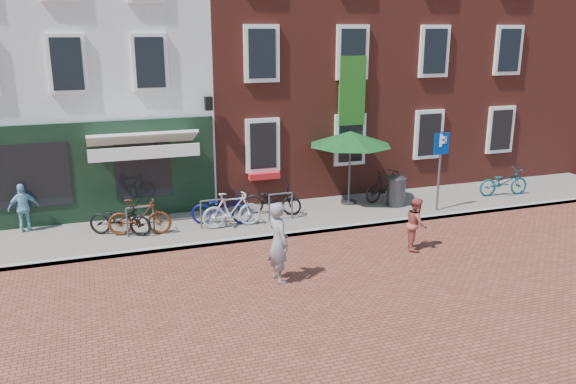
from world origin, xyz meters
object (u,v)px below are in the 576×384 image
object	(u,v)px
parking_sign	(440,157)
cafe_person	(24,208)
woman	(279,242)
boy	(416,224)
bicycle_6	(503,182)
bicycle_0	(120,219)
bicycle_5	(385,186)
parasol	(350,136)
bicycle_2	(222,208)
bicycle_3	(232,210)
bicycle_1	(140,217)
litter_bin	(396,189)
bicycle_4	(273,200)

from	to	relation	value
parking_sign	cafe_person	size ratio (longest dim) A/B	1.82
woman	boy	world-z (taller)	woman
bicycle_6	bicycle_0	bearing A→B (deg)	95.91
parking_sign	boy	distance (m)	3.47
bicycle_5	bicycle_6	xyz separation A→B (m)	(4.07, -0.72, -0.05)
bicycle_5	parasol	bearing A→B (deg)	68.11
parasol	bicycle_6	size ratio (longest dim) A/B	1.52
bicycle_2	parking_sign	bearing A→B (deg)	-79.34
bicycle_3	bicycle_5	size ratio (longest dim) A/B	1.00
bicycle_3	bicycle_2	bearing A→B (deg)	28.01
bicycle_0	bicycle_1	world-z (taller)	bicycle_1
parasol	bicycle_2	xyz separation A→B (m)	(-4.31, -0.65, -1.75)
boy	bicycle_0	bearing A→B (deg)	88.69
woman	bicycle_5	bearing A→B (deg)	-55.60
bicycle_3	bicycle_5	distance (m)	5.42
bicycle_0	parking_sign	bearing A→B (deg)	-68.29
parking_sign	parasol	size ratio (longest dim) A/B	0.93
boy	bicycle_1	size ratio (longest dim) A/B	0.81
parasol	boy	xyz separation A→B (m)	(0.03, -4.00, -1.62)
litter_bin	bicycle_0	xyz separation A→B (m)	(-8.44, 0.03, -0.09)
woman	litter_bin	bearing A→B (deg)	-59.73
bicycle_6	cafe_person	bearing A→B (deg)	91.51
litter_bin	bicycle_5	distance (m)	0.57
boy	bicycle_6	xyz separation A→B (m)	(5.28, 3.14, -0.13)
litter_bin	bicycle_4	distance (m)	4.00
bicycle_5	bicycle_2	bearing A→B (deg)	79.82
cafe_person	bicycle_4	world-z (taller)	cafe_person
cafe_person	bicycle_1	xyz separation A→B (m)	(2.97, -1.35, -0.17)
parasol	bicycle_0	distance (m)	7.37
bicycle_1	bicycle_2	world-z (taller)	bicycle_1
bicycle_2	bicycle_6	size ratio (longest dim) A/B	1.00
bicycle_2	boy	bearing A→B (deg)	-108.89
parking_sign	bicycle_1	size ratio (longest dim) A/B	1.46
boy	bicycle_2	size ratio (longest dim) A/B	0.78
litter_bin	bicycle_3	world-z (taller)	litter_bin
parasol	bicycle_4	xyz separation A→B (m)	(-2.66, -0.30, -1.75)
cafe_person	bicycle_0	world-z (taller)	cafe_person
woman	bicycle_6	bearing A→B (deg)	-74.47
parking_sign	parasol	xyz separation A→B (m)	(-2.26, 1.59, 0.52)
cafe_person	bicycle_5	size ratio (longest dim) A/B	0.80
boy	bicycle_0	size ratio (longest dim) A/B	0.78
woman	bicycle_5	world-z (taller)	woman
litter_bin	parasol	xyz separation A→B (m)	(-1.31, 0.71, 1.65)
bicycle_1	bicycle_6	xyz separation A→B (m)	(11.93, -0.02, -0.05)
boy	bicycle_5	world-z (taller)	boy
parasol	bicycle_0	xyz separation A→B (m)	(-7.13, -0.67, -1.75)
woman	bicycle_5	distance (m)	6.93
cafe_person	bicycle_1	bearing A→B (deg)	143.82
bicycle_0	bicycle_4	distance (m)	4.48
bicycle_1	bicycle_4	world-z (taller)	bicycle_1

